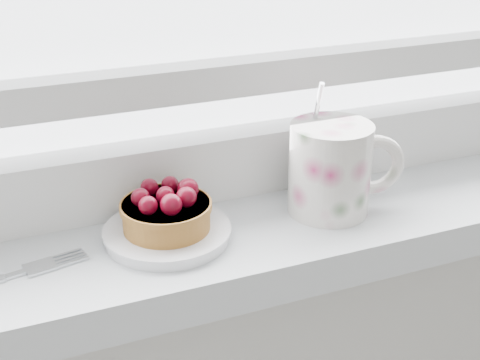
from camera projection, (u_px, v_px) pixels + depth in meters
saucer at (167, 233)px, 0.65m from camera, size 0.12×0.12×0.01m
raspberry_tart at (166, 210)px, 0.64m from camera, size 0.09×0.09×0.05m
floral_mug at (333, 167)px, 0.68m from camera, size 0.13×0.10×0.14m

